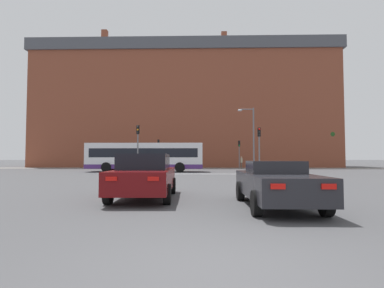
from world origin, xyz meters
TOP-DOWN VIEW (x-y plane):
  - ground_plane at (0.00, 0.00)m, footprint 400.00×400.00m
  - stop_line_strip at (0.00, 23.01)m, footprint 8.61×0.30m
  - far_pavement at (0.00, 37.89)m, footprint 69.57×2.50m
  - brick_civic_building at (-2.49, 46.61)m, footprint 48.29×13.16m
  - car_saloon_left at (-2.12, 6.82)m, footprint 2.14×4.60m
  - car_roadster_right at (2.08, 5.05)m, footprint 1.94×4.56m
  - bus_crossing_lead at (-5.76, 27.09)m, footprint 11.87×2.75m
  - traffic_light_far_right at (5.31, 37.07)m, footprint 0.26×0.31m
  - traffic_light_near_right at (5.23, 23.11)m, footprint 0.26×0.31m
  - traffic_light_near_left at (-5.72, 23.02)m, footprint 0.26×0.31m
  - traffic_light_far_left at (-5.82, 37.50)m, footprint 0.26×0.31m
  - street_lamp_junction at (5.44, 28.58)m, footprint 1.78×0.36m
  - pedestrian_waiting at (5.61, 37.21)m, footprint 0.27×0.43m
  - pedestrian_walking_east at (-3.37, 37.43)m, footprint 0.42×0.27m
  - pedestrian_walking_west at (-3.30, 37.83)m, footprint 0.45×0.36m
  - tree_by_building at (19.41, 42.94)m, footprint 5.36×5.36m

SIDE VIEW (x-z plane):
  - ground_plane at x=0.00m, z-range 0.00..0.00m
  - stop_line_strip at x=0.00m, z-range 0.00..0.01m
  - far_pavement at x=0.00m, z-range 0.00..0.01m
  - car_roadster_right at x=2.08m, z-range 0.02..1.37m
  - car_saloon_left at x=-2.12m, z-range 0.01..1.59m
  - pedestrian_waiting at x=5.61m, z-range 0.14..1.78m
  - pedestrian_walking_west at x=-3.30m, z-range 0.17..1.98m
  - pedestrian_walking_east at x=-3.37m, z-range 0.17..1.98m
  - bus_crossing_lead at x=-5.76m, z-range 0.11..3.05m
  - traffic_light_far_right at x=5.31m, z-range 0.68..4.47m
  - traffic_light_far_left at x=-5.82m, z-range 0.70..4.69m
  - traffic_light_near_right at x=5.23m, z-range 0.72..4.88m
  - traffic_light_near_left at x=-5.72m, z-range 0.74..5.13m
  - street_lamp_junction at x=5.44m, z-range 0.75..7.63m
  - tree_by_building at x=19.41m, z-range 1.04..8.76m
  - brick_civic_building at x=-2.49m, z-range -1.19..21.01m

